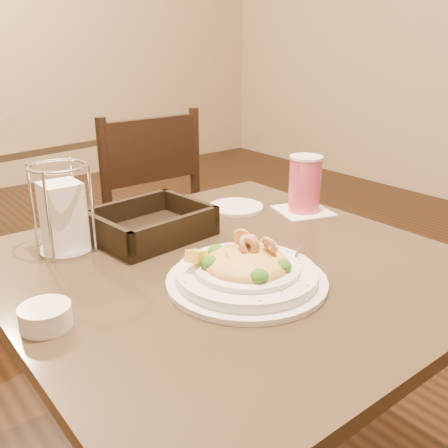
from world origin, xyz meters
TOP-DOWN VIEW (x-y plane):
  - main_table at (0.00, 0.00)m, footprint 0.90×0.90m
  - dining_chair_near at (0.27, 0.89)m, footprint 0.42×0.42m
  - pasta_bowl at (-0.04, -0.09)m, footprint 0.34×0.31m
  - drink_glass at (0.36, 0.13)m, footprint 0.17×0.17m
  - bread_basket at (-0.05, 0.23)m, footprint 0.27×0.23m
  - napkin_caddy at (-0.24, 0.27)m, footprint 0.12×0.12m
  - side_plate at (0.23, 0.26)m, footprint 0.17×0.17m
  - butter_ramekin at (-0.39, -0.01)m, footprint 0.11×0.11m

SIDE VIEW (x-z plane):
  - main_table at x=0.00m, z-range 0.13..0.86m
  - dining_chair_near at x=0.27m, z-range 0.03..0.96m
  - side_plate at x=0.23m, z-range 0.72..0.73m
  - butter_ramekin at x=-0.39m, z-range 0.72..0.76m
  - bread_basket at x=-0.05m, z-range 0.71..0.78m
  - pasta_bowl at x=-0.04m, z-range 0.70..0.80m
  - drink_glass at x=0.36m, z-range 0.72..0.88m
  - napkin_caddy at x=-0.24m, z-range 0.71..0.91m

